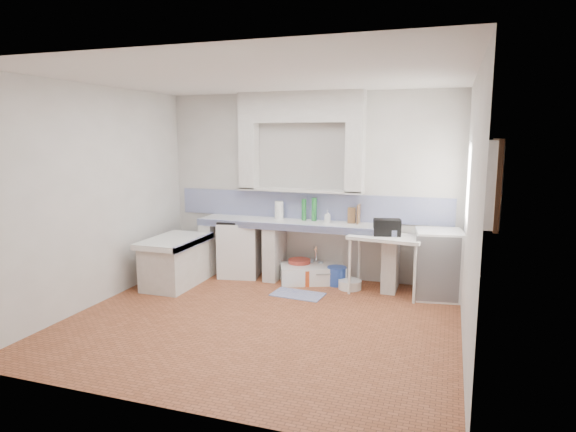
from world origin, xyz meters
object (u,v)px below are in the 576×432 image
(stove, at_px, (240,249))
(sink, at_px, (313,274))
(side_table, at_px, (385,265))
(fridge, at_px, (438,264))

(stove, height_order, sink, stove)
(sink, height_order, side_table, side_table)
(sink, height_order, fridge, fridge)
(side_table, bearing_deg, fridge, 14.48)
(side_table, distance_m, fridge, 0.70)
(stove, distance_m, fridge, 2.96)
(stove, relative_size, side_table, 0.86)
(sink, bearing_deg, fridge, -26.34)
(stove, bearing_deg, side_table, -16.12)
(fridge, bearing_deg, sink, 167.46)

